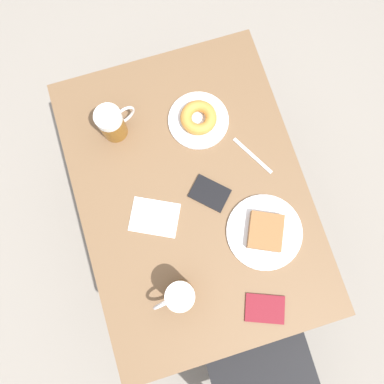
{
  "coord_description": "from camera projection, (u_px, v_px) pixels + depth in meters",
  "views": [
    {
      "loc": [
        0.07,
        0.23,
        1.97
      ],
      "look_at": [
        0.0,
        0.0,
        0.74
      ],
      "focal_mm": 35.0,
      "sensor_mm": 36.0,
      "label": 1
    }
  ],
  "objects": [
    {
      "name": "ground_plane",
      "position": [
        192.0,
        219.0,
        1.98
      ],
      "size": [
        8.0,
        8.0,
        0.0
      ],
      "primitive_type": "plane",
      "color": "gray"
    },
    {
      "name": "table",
      "position": [
        192.0,
        196.0,
        1.34
      ],
      "size": [
        0.77,
        1.07,
        0.72
      ],
      "color": "brown",
      "rests_on": "ground_plane"
    },
    {
      "name": "plate_with_cake",
      "position": [
        265.0,
        232.0,
        1.24
      ],
      "size": [
        0.25,
        0.25,
        0.04
      ],
      "color": "silver",
      "rests_on": "table"
    },
    {
      "name": "plate_with_donut",
      "position": [
        198.0,
        119.0,
        1.31
      ],
      "size": [
        0.21,
        0.21,
        0.05
      ],
      "color": "silver",
      "rests_on": "table"
    },
    {
      "name": "beer_mug_left",
      "position": [
        112.0,
        123.0,
        1.25
      ],
      "size": [
        0.13,
        0.09,
        0.14
      ],
      "color": "#8C5619",
      "rests_on": "table"
    },
    {
      "name": "beer_mug_center",
      "position": [
        179.0,
        295.0,
        1.14
      ],
      "size": [
        0.14,
        0.09,
        0.14
      ],
      "color": "#8C5619",
      "rests_on": "table"
    },
    {
      "name": "napkin_folded",
      "position": [
        155.0,
        217.0,
        1.26
      ],
      "size": [
        0.2,
        0.18,
        0.0
      ],
      "rotation": [
        0.0,
        0.0,
        2.68
      ],
      "color": "white",
      "rests_on": "table"
    },
    {
      "name": "fork",
      "position": [
        253.0,
        156.0,
        1.3
      ],
      "size": [
        0.1,
        0.16,
        0.0
      ],
      "rotation": [
        0.0,
        0.0,
        3.65
      ],
      "color": "silver",
      "rests_on": "table"
    },
    {
      "name": "passport_near_edge",
      "position": [
        265.0,
        309.0,
        1.2
      ],
      "size": [
        0.15,
        0.13,
        0.01
      ],
      "rotation": [
        0.0,
        0.0,
        4.33
      ],
      "color": "maroon",
      "rests_on": "table"
    },
    {
      "name": "passport_far_edge",
      "position": [
        210.0,
        193.0,
        1.27
      ],
      "size": [
        0.15,
        0.15,
        0.01
      ],
      "rotation": [
        0.0,
        0.0,
        3.94
      ],
      "color": "black",
      "rests_on": "table"
    }
  ]
}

